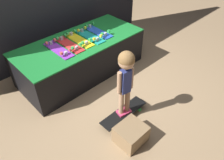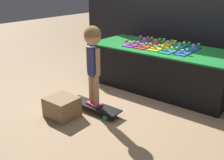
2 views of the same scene
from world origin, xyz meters
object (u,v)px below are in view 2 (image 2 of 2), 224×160
Objects in this scene: skateboard_purple_on_rack at (138,42)px; storage_box at (62,107)px; skateboard_red_on_rack at (149,44)px; skateboard_teal_on_rack at (173,48)px; child at (93,51)px; skateboard_yellow_on_rack at (162,46)px; skateboard_on_floor at (94,106)px; skateboard_blue_on_rack at (188,50)px.

skateboard_purple_on_rack is 1.73× the size of storage_box.
skateboard_purple_on_rack is 0.20m from skateboard_red_on_rack.
child is (-0.44, -1.23, 0.13)m from skateboard_teal_on_rack.
skateboard_yellow_on_rack reaches higher than storage_box.
skateboard_on_floor is at bearing -109.64° from skateboard_teal_on_rack.
skateboard_teal_on_rack is (0.61, -0.00, 0.00)m from skateboard_purple_on_rack.
skateboard_on_floor is (-0.44, -1.23, -0.58)m from skateboard_teal_on_rack.
skateboard_purple_on_rack is 0.82× the size of skateboard_on_floor.
child is 2.78× the size of storage_box.
skateboard_purple_on_rack is at bearing 88.03° from storage_box.
skateboard_on_floor is at bearing -82.13° from skateboard_purple_on_rack.
skateboard_red_on_rack is at bearing -175.63° from skateboard_yellow_on_rack.
skateboard_red_on_rack is at bearing 80.74° from storage_box.
skateboard_purple_on_rack is at bearing -176.61° from skateboard_red_on_rack.
skateboard_teal_on_rack is (0.20, -0.03, 0.00)m from skateboard_yellow_on_rack.
skateboard_red_on_rack is 1.00× the size of skateboard_yellow_on_rack.
skateboard_teal_on_rack is 1.43m from skateboard_on_floor.
skateboard_yellow_on_rack is 1.29m from child.
skateboard_purple_on_rack is 1.66m from storage_box.
storage_box reaches higher than skateboard_on_floor.
skateboard_red_on_rack and skateboard_teal_on_rack have the same top height.
skateboard_red_on_rack is 1.00× the size of skateboard_teal_on_rack.
skateboard_yellow_on_rack is 1.00× the size of skateboard_blue_on_rack.
skateboard_purple_on_rack is 1.25m from child.
skateboard_on_floor is (0.17, -1.23, -0.58)m from skateboard_purple_on_rack.
skateboard_purple_on_rack and skateboard_teal_on_rack have the same top height.
skateboard_red_on_rack is at bearing 3.39° from skateboard_purple_on_rack.
skateboard_red_on_rack reaches higher than storage_box.
skateboard_teal_on_rack reaches higher than skateboard_on_floor.
skateboard_teal_on_rack is 0.21m from skateboard_blue_on_rack.
skateboard_yellow_on_rack is 1.73× the size of storage_box.
child is 0.78m from storage_box.
skateboard_blue_on_rack is at bearing 63.09° from skateboard_on_floor.
skateboard_yellow_on_rack is at bearing 172.22° from skateboard_teal_on_rack.
skateboard_teal_on_rack is 0.62× the size of child.
skateboard_red_on_rack is 1.25m from child.
skateboard_purple_on_rack is at bearing -177.58° from skateboard_blue_on_rack.
skateboard_teal_on_rack is at bearing 70.36° from skateboard_on_floor.
skateboard_red_on_rack is 1.37m from skateboard_on_floor.
skateboard_teal_on_rack and skateboard_blue_on_rack have the same top height.
skateboard_red_on_rack and skateboard_blue_on_rack have the same top height.
skateboard_purple_on_rack is at bearing 97.87° from skateboard_on_floor.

